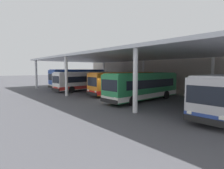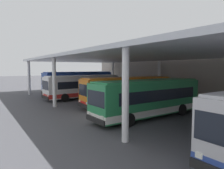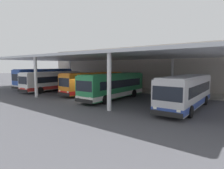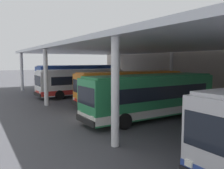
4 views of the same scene
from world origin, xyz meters
name	(u,v)px [view 4 (image 4 of 4)]	position (x,y,z in m)	size (l,w,h in m)	color
ground_plane	(101,115)	(0.00, 0.00, 0.00)	(200.00, 200.00, 0.00)	#47474C
platform_kerb	(202,101)	(0.00, 11.75, 0.09)	(42.00, 4.50, 0.18)	gray
station_building_facade	(223,64)	(0.00, 15.00, 3.84)	(48.00, 1.60, 7.69)	#ADA399
canopy_shelter	(156,48)	(0.00, 5.50, 5.31)	(40.00, 17.00, 5.55)	silver
bus_nearest_bay	(78,78)	(-14.70, 4.28, 1.84)	(3.24, 11.47, 3.57)	#284CA8
bus_second_bay	(82,82)	(-10.11, 2.78, 1.66)	(3.01, 10.62, 3.17)	white
bus_middle_bay	(131,88)	(-2.14, 4.30, 1.66)	(3.20, 10.67, 3.17)	orange
bus_far_bay	(151,96)	(2.79, 2.64, 1.66)	(2.86, 10.57, 3.17)	#28844C
banner_sign	(162,79)	(-5.01, 10.94, 1.98)	(0.70, 0.12, 3.20)	#B2B2B7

